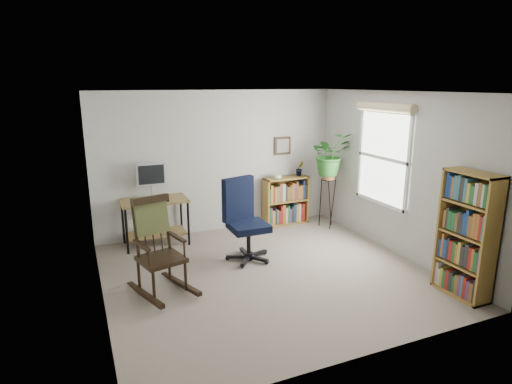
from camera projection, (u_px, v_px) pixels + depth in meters
name	position (u px, v px, depth m)	size (l,w,h in m)	color
floor	(268.00, 274.00, 5.79)	(4.20, 4.00, 0.00)	gray
ceiling	(269.00, 92.00, 5.20)	(4.20, 4.00, 0.00)	silver
wall_back	(219.00, 162.00, 7.28)	(4.20, 0.00, 2.40)	#B5B5B1
wall_front	(365.00, 238.00, 3.72)	(4.20, 0.00, 2.40)	#B5B5B1
wall_left	(95.00, 206.00, 4.70)	(0.00, 4.00, 2.40)	#B5B5B1
wall_right	(397.00, 174.00, 6.30)	(0.00, 4.00, 2.40)	#B5B5B1
window	(383.00, 158.00, 6.50)	(0.12, 1.20, 1.50)	white
desk	(156.00, 222.00, 6.77)	(1.02, 0.56, 0.74)	olive
monitor	(151.00, 181.00, 6.73)	(0.46, 0.16, 0.56)	#BCBDC1
keyboard	(156.00, 201.00, 6.57)	(0.40, 0.15, 0.03)	black
office_chair	(249.00, 220.00, 6.11)	(0.66, 0.66, 1.21)	black
rocking_chair	(161.00, 246.00, 5.14)	(0.62, 1.04, 1.20)	black
low_bookshelf	(286.00, 201.00, 7.76)	(0.82, 0.27, 0.87)	olive
tall_bookshelf	(467.00, 235.00, 5.05)	(0.29, 0.67, 1.53)	olive
plant_stand	(328.00, 199.00, 7.57)	(0.28, 0.28, 1.02)	black
spider_plant	(331.00, 133.00, 7.28)	(1.69, 1.88, 1.46)	#266824
potted_plant_small	(300.00, 173.00, 7.76)	(0.13, 0.24, 0.11)	#266824
framed_picture	(283.00, 146.00, 7.65)	(0.32, 0.04, 0.32)	black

